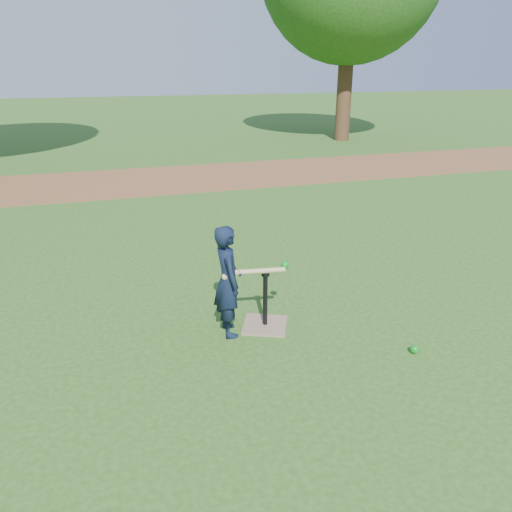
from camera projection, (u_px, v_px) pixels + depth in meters
name	position (u px, v px, depth m)	size (l,w,h in m)	color
ground	(302.00, 337.00, 4.86)	(80.00, 80.00, 0.00)	#285116
dirt_strip	(177.00, 178.00, 11.52)	(24.00, 3.00, 0.01)	brown
child	(228.00, 281.00, 4.74)	(0.40, 0.26, 1.11)	black
wiffle_ball_ground	(414.00, 349.00, 4.57)	(0.08, 0.08, 0.08)	#0C861C
batting_tee	(265.00, 316.00, 5.01)	(0.57, 0.57, 0.61)	#896E57
swing_action	(258.00, 271.00, 4.79)	(0.70, 0.15, 0.08)	tan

